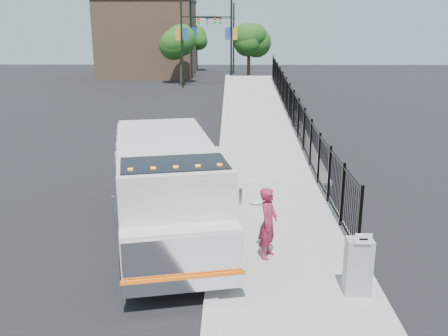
{
  "coord_description": "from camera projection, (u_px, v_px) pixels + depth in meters",
  "views": [
    {
      "loc": [
        0.43,
        -13.39,
        5.68
      ],
      "look_at": [
        0.16,
        2.0,
        1.22
      ],
      "focal_mm": 40.0,
      "sensor_mm": 36.0,
      "label": 1
    }
  ],
  "objects": [
    {
      "name": "ground",
      "position": [
        217.0,
        228.0,
        14.45
      ],
      "size": [
        120.0,
        120.0,
        0.0
      ],
      "primitive_type": "plane",
      "color": "black",
      "rests_on": "ground"
    },
    {
      "name": "curb",
      "position": [
        215.0,
        256.0,
        12.5
      ],
      "size": [
        0.3,
        12.0,
        0.16
      ],
      "primitive_type": "cube",
      "color": "#ADAAA3",
      "rests_on": "ground"
    },
    {
      "name": "utility_cabinet",
      "position": [
        358.0,
        267.0,
        10.54
      ],
      "size": [
        0.55,
        0.4,
        1.25
      ],
      "primitive_type": "cube",
      "color": "gray",
      "rests_on": "sidewalk"
    },
    {
      "name": "tree_1",
      "position": [
        249.0,
        41.0,
        51.23
      ],
      "size": [
        2.82,
        2.82,
        5.41
      ],
      "color": "#382314",
      "rests_on": "ground"
    },
    {
      "name": "building",
      "position": [
        149.0,
        39.0,
        55.74
      ],
      "size": [
        10.0,
        10.0,
        8.0
      ],
      "primitive_type": "cube",
      "color": "#8C664C",
      "rests_on": "ground"
    },
    {
      "name": "iron_fence",
      "position": [
        293.0,
        120.0,
        25.66
      ],
      "size": [
        0.1,
        28.0,
        1.8
      ],
      "primitive_type": "cube",
      "color": "black",
      "rests_on": "ground"
    },
    {
      "name": "tree_2",
      "position": [
        196.0,
        39.0,
        61.39
      ],
      "size": [
        2.55,
        2.55,
        5.27
      ],
      "color": "#382314",
      "rests_on": "ground"
    },
    {
      "name": "light_pole_0",
      "position": [
        185.0,
        39.0,
        44.98
      ],
      "size": [
        3.77,
        0.22,
        8.0
      ],
      "color": "black",
      "rests_on": "ground"
    },
    {
      "name": "tree_0",
      "position": [
        181.0,
        42.0,
        47.75
      ],
      "size": [
        3.06,
        3.06,
        5.53
      ],
      "color": "#382314",
      "rests_on": "ground"
    },
    {
      "name": "truck",
      "position": [
        167.0,
        182.0,
        13.5
      ],
      "size": [
        4.16,
        8.41,
        2.76
      ],
      "rotation": [
        0.0,
        0.0,
        0.21
      ],
      "color": "black",
      "rests_on": "ground"
    },
    {
      "name": "ramp",
      "position": [
        261.0,
        123.0,
        29.78
      ],
      "size": [
        3.95,
        24.06,
        3.19
      ],
      "primitive_type": "cube",
      "rotation": [
        0.06,
        0.0,
        0.0
      ],
      "color": "#9E998E",
      "rests_on": "ground"
    },
    {
      "name": "arrow_sign",
      "position": [
        363.0,
        239.0,
        10.12
      ],
      "size": [
        0.35,
        0.04,
        0.22
      ],
      "primitive_type": "cube",
      "color": "white",
      "rests_on": "utility_cabinet"
    },
    {
      "name": "light_pole_3",
      "position": [
        231.0,
        36.0,
        57.66
      ],
      "size": [
        3.78,
        0.22,
        8.0
      ],
      "color": "black",
      "rests_on": "ground"
    },
    {
      "name": "worker",
      "position": [
        268.0,
        223.0,
        12.15
      ],
      "size": [
        0.64,
        0.77,
        1.79
      ],
      "primitive_type": "imported",
      "rotation": [
        0.0,
        0.0,
        1.18
      ],
      "color": "maroon",
      "rests_on": "sidewalk"
    },
    {
      "name": "sidewalk",
      "position": [
        292.0,
        257.0,
        12.48
      ],
      "size": [
        3.55,
        12.0,
        0.12
      ],
      "primitive_type": "cube",
      "color": "#9E998E",
      "rests_on": "ground"
    },
    {
      "name": "light_pole_1",
      "position": [
        228.0,
        39.0,
        46.24
      ],
      "size": [
        3.78,
        0.22,
        8.0
      ],
      "color": "black",
      "rests_on": "ground"
    },
    {
      "name": "light_pole_2",
      "position": [
        194.0,
        37.0,
        52.25
      ],
      "size": [
        3.77,
        0.22,
        8.0
      ],
      "color": "black",
      "rests_on": "ground"
    },
    {
      "name": "debris",
      "position": [
        256.0,
        202.0,
        16.03
      ],
      "size": [
        0.43,
        0.43,
        0.11
      ],
      "primitive_type": "ellipsoid",
      "color": "silver",
      "rests_on": "sidewalk"
    }
  ]
}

